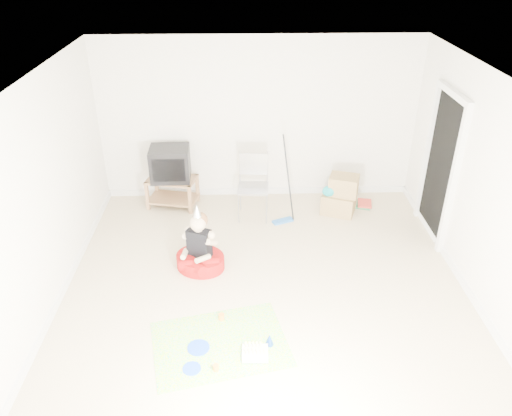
{
  "coord_description": "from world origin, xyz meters",
  "views": [
    {
      "loc": [
        -0.26,
        -4.98,
        3.94
      ],
      "look_at": [
        -0.1,
        0.4,
        0.9
      ],
      "focal_mm": 35.0,
      "sensor_mm": 36.0,
      "label": 1
    }
  ],
  "objects_px": {
    "cardboard_boxes": "(340,195)",
    "seated_woman": "(200,254)",
    "tv_stand": "(173,190)",
    "crt_tv": "(170,164)",
    "folding_chair": "(253,188)",
    "birthday_cake": "(255,354)"
  },
  "relations": [
    {
      "from": "cardboard_boxes",
      "to": "seated_woman",
      "type": "xyz_separation_m",
      "value": [
        -2.09,
        -1.39,
        -0.1
      ]
    },
    {
      "from": "tv_stand",
      "to": "crt_tv",
      "type": "xyz_separation_m",
      "value": [
        0.0,
        0.0,
        0.45
      ]
    },
    {
      "from": "seated_woman",
      "to": "cardboard_boxes",
      "type": "bearing_deg",
      "value": 33.68
    },
    {
      "from": "seated_woman",
      "to": "crt_tv",
      "type": "bearing_deg",
      "value": 107.79
    },
    {
      "from": "folding_chair",
      "to": "cardboard_boxes",
      "type": "height_order",
      "value": "folding_chair"
    },
    {
      "from": "cardboard_boxes",
      "to": "seated_woman",
      "type": "relative_size",
      "value": 0.67
    },
    {
      "from": "tv_stand",
      "to": "seated_woman",
      "type": "xyz_separation_m",
      "value": [
        0.55,
        -1.71,
        -0.08
      ]
    },
    {
      "from": "cardboard_boxes",
      "to": "seated_woman",
      "type": "bearing_deg",
      "value": -146.32
    },
    {
      "from": "tv_stand",
      "to": "folding_chair",
      "type": "height_order",
      "value": "folding_chair"
    },
    {
      "from": "folding_chair",
      "to": "cardboard_boxes",
      "type": "bearing_deg",
      "value": 3.85
    },
    {
      "from": "tv_stand",
      "to": "birthday_cake",
      "type": "relative_size",
      "value": 3.03
    },
    {
      "from": "crt_tv",
      "to": "tv_stand",
      "type": "bearing_deg",
      "value": 0.0
    },
    {
      "from": "tv_stand",
      "to": "cardboard_boxes",
      "type": "distance_m",
      "value": 2.65
    },
    {
      "from": "seated_woman",
      "to": "birthday_cake",
      "type": "bearing_deg",
      "value": -67.23
    },
    {
      "from": "folding_chair",
      "to": "tv_stand",
      "type": "bearing_deg",
      "value": 162.14
    },
    {
      "from": "cardboard_boxes",
      "to": "birthday_cake",
      "type": "relative_size",
      "value": 2.26
    },
    {
      "from": "tv_stand",
      "to": "crt_tv",
      "type": "height_order",
      "value": "crt_tv"
    },
    {
      "from": "crt_tv",
      "to": "seated_woman",
      "type": "bearing_deg",
      "value": -73.94
    },
    {
      "from": "tv_stand",
      "to": "folding_chair",
      "type": "xyz_separation_m",
      "value": [
        1.28,
        -0.41,
        0.21
      ]
    },
    {
      "from": "tv_stand",
      "to": "seated_woman",
      "type": "height_order",
      "value": "seated_woman"
    },
    {
      "from": "folding_chair",
      "to": "seated_woman",
      "type": "relative_size",
      "value": 1.08
    },
    {
      "from": "cardboard_boxes",
      "to": "birthday_cake",
      "type": "bearing_deg",
      "value": -115.14
    }
  ]
}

